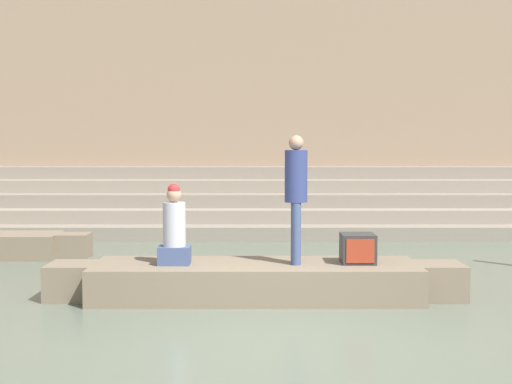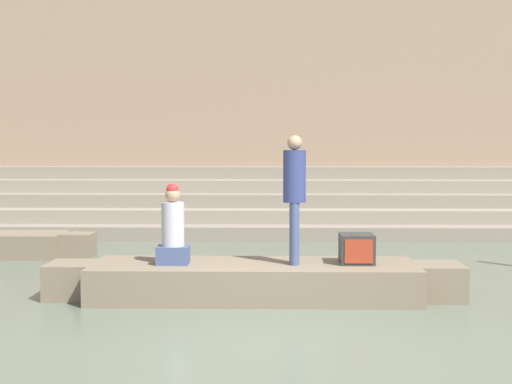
{
  "view_description": "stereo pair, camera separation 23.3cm",
  "coord_description": "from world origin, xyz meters",
  "views": [
    {
      "loc": [
        -0.3,
        -7.53,
        2.1
      ],
      "look_at": [
        -0.3,
        3.33,
        1.38
      ],
      "focal_mm": 50.0,
      "sensor_mm": 36.0,
      "label": 1
    },
    {
      "loc": [
        -0.07,
        -7.53,
        2.1
      ],
      "look_at": [
        -0.3,
        3.33,
        1.38
      ],
      "focal_mm": 50.0,
      "sensor_mm": 36.0,
      "label": 2
    }
  ],
  "objects": [
    {
      "name": "tv_set",
      "position": [
        1.1,
        2.16,
        0.68
      ],
      "size": [
        0.46,
        0.49,
        0.4
      ],
      "rotation": [
        0.0,
        0.0,
        -0.06
      ],
      "color": "#2D2D2D",
      "rests_on": "rowboat_main"
    },
    {
      "name": "person_standing",
      "position": [
        0.24,
        2.09,
        1.5
      ],
      "size": [
        0.31,
        0.31,
        1.75
      ],
      "rotation": [
        0.0,
        0.0,
        0.21
      ],
      "color": "#3D4C75",
      "rests_on": "rowboat_main"
    },
    {
      "name": "ghat_steps",
      "position": [
        0.0,
        9.89,
        0.57
      ],
      "size": [
        36.0,
        3.28,
        1.54
      ],
      "color": "gray",
      "rests_on": "ground"
    },
    {
      "name": "back_wall",
      "position": [
        0.0,
        11.69,
        4.23
      ],
      "size": [
        34.2,
        1.28,
        8.51
      ],
      "color": "#937A60",
      "rests_on": "ground"
    },
    {
      "name": "rowboat_main",
      "position": [
        -0.31,
        2.13,
        0.26
      ],
      "size": [
        5.68,
        1.43,
        0.48
      ],
      "rotation": [
        0.0,
        0.0,
        0.04
      ],
      "color": "#756651",
      "rests_on": "ground"
    },
    {
      "name": "ground_plane",
      "position": [
        0.0,
        0.0,
        0.0
      ],
      "size": [
        120.0,
        120.0,
        0.0
      ],
      "primitive_type": "plane",
      "color": "#566051"
    },
    {
      "name": "person_rowing",
      "position": [
        -1.41,
        2.05,
        0.94
      ],
      "size": [
        0.43,
        0.34,
        1.1
      ],
      "rotation": [
        0.0,
        0.0,
        -0.14
      ],
      "color": "#3D4C75",
      "rests_on": "rowboat_main"
    }
  ]
}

